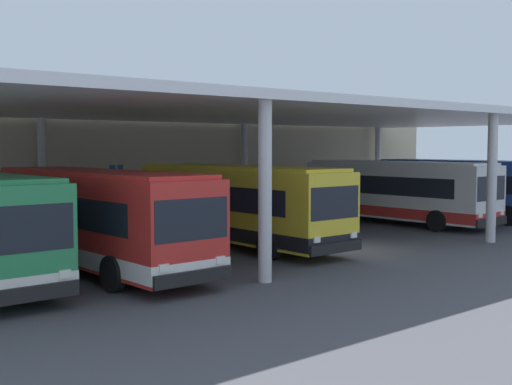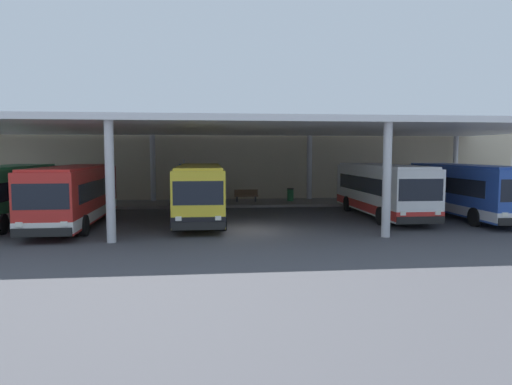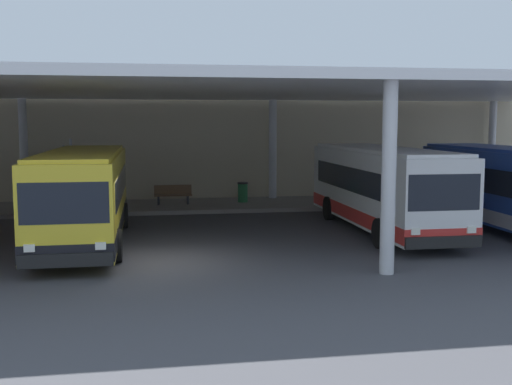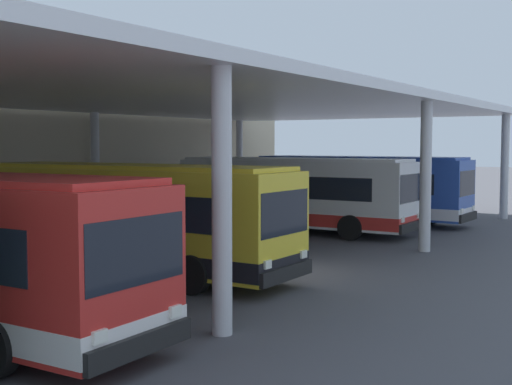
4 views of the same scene
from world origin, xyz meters
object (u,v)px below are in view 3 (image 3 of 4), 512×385
(bench_waiting, at_px, (173,194))
(banner_sign, at_px, (71,170))
(bus_far_bay, at_px, (381,188))
(bus_departing, at_px, (510,188))
(bus_middle_bay, at_px, (84,195))
(trash_bin, at_px, (243,192))

(bench_waiting, relative_size, banner_sign, 0.56)
(bus_far_bay, bearing_deg, bus_departing, -11.00)
(banner_sign, bearing_deg, bus_middle_bay, -80.66)
(bus_far_bay, distance_m, banner_sign, 13.99)
(bench_waiting, height_order, trash_bin, trash_bin)
(bus_far_bay, relative_size, bench_waiting, 5.86)
(bus_middle_bay, xyz_separation_m, bus_departing, (15.71, -0.29, 0.00))
(bus_far_bay, xyz_separation_m, trash_bin, (-4.13, 8.00, -0.98))
(bench_waiting, distance_m, trash_bin, 3.45)
(bus_middle_bay, relative_size, bus_far_bay, 1.00)
(bus_departing, bearing_deg, bench_waiting, 144.85)
(bus_departing, relative_size, trash_bin, 10.78)
(bus_departing, height_order, trash_bin, bus_departing)
(banner_sign, bearing_deg, bus_departing, -24.77)
(bus_far_bay, height_order, bench_waiting, bus_far_bay)
(banner_sign, bearing_deg, bus_far_bay, -29.52)
(bench_waiting, relative_size, trash_bin, 1.84)
(bus_far_bay, relative_size, trash_bin, 10.76)
(bus_far_bay, height_order, banner_sign, banner_sign)
(bus_middle_bay, bearing_deg, bus_far_bay, 3.33)
(bus_departing, xyz_separation_m, bench_waiting, (-12.35, 8.70, -0.99))
(bench_waiting, bearing_deg, bus_departing, -35.15)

